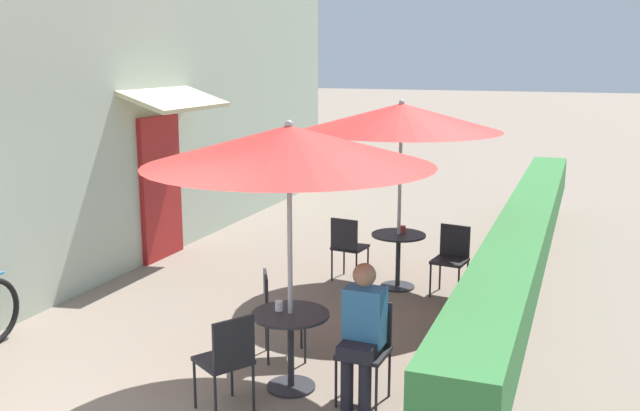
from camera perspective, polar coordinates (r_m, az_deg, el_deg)
name	(u,v)px	position (r m, az deg, el deg)	size (l,w,h in m)	color
cafe_facade_wall	(166,114)	(11.02, -12.19, 7.16)	(0.98, 11.92, 4.20)	#B2C1AD
planter_hedge	(525,246)	(9.59, 16.07, -3.14)	(0.60, 10.92, 1.01)	gray
patio_table_near	(291,337)	(6.46, -2.36, -10.45)	(0.69, 0.69, 0.71)	#28282D
patio_umbrella_near	(289,146)	(6.02, -2.50, 4.81)	(2.50, 2.50, 2.42)	#B7B7BC
cafe_chair_near_left	(366,343)	(6.27, 3.74, -10.89)	(0.41, 0.41, 0.87)	#232328
seated_patron_near_left	(362,329)	(6.11, 3.41, -9.80)	(0.35, 0.41, 1.25)	#23232D
cafe_chair_near_right	(277,308)	(7.08, -3.45, -8.17)	(0.54, 0.54, 0.87)	#232328
cafe_chair_near_back	(228,356)	(6.05, -7.41, -11.85)	(0.55, 0.55, 0.87)	#232328
coffee_cup_near	(279,306)	(6.43, -3.30, -8.01)	(0.07, 0.07, 0.09)	white
patio_table_mid	(398,251)	(9.22, 6.28, -3.63)	(0.69, 0.69, 0.71)	#28282D
patio_umbrella_mid	(401,117)	(8.92, 6.53, 7.03)	(2.50, 2.50, 2.42)	#B7B7BC
cafe_chair_mid_left	(452,254)	(9.06, 10.50, -3.86)	(0.45, 0.45, 0.87)	#232328
cafe_chair_mid_right	(348,244)	(9.42, 2.23, -3.07)	(0.45, 0.45, 0.87)	#232328
coffee_cup_mid	(403,229)	(9.23, 6.65, -1.90)	(0.07, 0.07, 0.09)	#B73D3D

